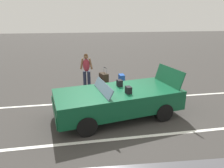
% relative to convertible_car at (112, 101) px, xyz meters
% --- Properties ---
extents(ground_plane, '(80.00, 80.00, 0.00)m').
position_rel_convertible_car_xyz_m(ground_plane, '(-0.20, -0.04, -0.59)').
color(ground_plane, '#383533').
extents(lot_line_near, '(18.00, 0.12, 0.01)m').
position_rel_convertible_car_xyz_m(lot_line_near, '(-0.20, -1.37, -0.59)').
color(lot_line_near, silver).
rests_on(lot_line_near, ground_plane).
extents(lot_line_mid, '(18.00, 0.12, 0.01)m').
position_rel_convertible_car_xyz_m(lot_line_mid, '(-0.20, 1.33, -0.59)').
color(lot_line_mid, silver).
rests_on(lot_line_mid, ground_plane).
extents(convertible_car, '(4.38, 2.47, 1.53)m').
position_rel_convertible_car_xyz_m(convertible_car, '(0.00, 0.00, 0.00)').
color(convertible_car, '#0F4C2D').
rests_on(convertible_car, ground_plane).
extents(suitcase_large_black, '(0.43, 0.55, 1.02)m').
position_rel_convertible_car_xyz_m(suitcase_large_black, '(-0.08, -2.89, -0.22)').
color(suitcase_large_black, '#2D2319').
rests_on(suitcase_large_black, ground_plane).
extents(suitcase_medium_bright, '(0.27, 0.41, 0.62)m').
position_rel_convertible_car_xyz_m(suitcase_medium_bright, '(-0.96, -2.96, -0.28)').
color(suitcase_medium_bright, '#1E479E').
rests_on(suitcase_medium_bright, ground_plane).
extents(suitcase_small_carryon, '(0.36, 0.39, 0.50)m').
position_rel_convertible_car_xyz_m(suitcase_small_carryon, '(-0.65, -2.22, -0.34)').
color(suitcase_small_carryon, '#19723F').
rests_on(suitcase_small_carryon, ground_plane).
extents(duffel_bag, '(0.70, 0.48, 0.34)m').
position_rel_convertible_car_xyz_m(duffel_bag, '(0.41, -2.19, -0.43)').
color(duffel_bag, '#991E8C').
rests_on(duffel_bag, ground_plane).
extents(traveler_person, '(0.61, 0.28, 1.65)m').
position_rel_convertible_car_xyz_m(traveler_person, '(0.70, -3.08, 0.34)').
color(traveler_person, '#1E2338').
rests_on(traveler_person, ground_plane).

